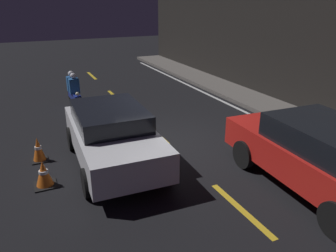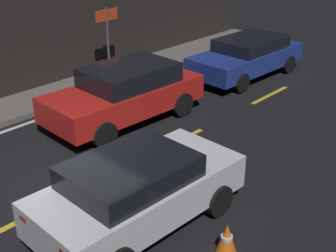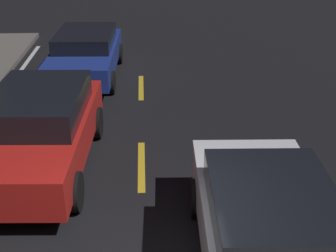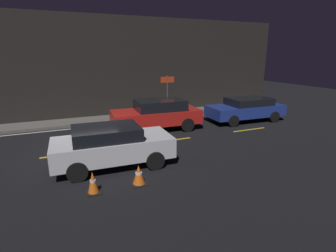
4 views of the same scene
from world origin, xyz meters
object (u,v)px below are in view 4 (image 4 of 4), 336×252
taxi_red (157,114)px  shop_sign (167,87)px  traffic_cone_near (93,183)px  sedan_blue (246,108)px  traffic_cone_mid (139,175)px  sedan_white (112,145)px

taxi_red → shop_sign: 3.37m
traffic_cone_near → shop_sign: 10.08m
sedan_blue → traffic_cone_mid: sedan_blue is taller
sedan_blue → traffic_cone_mid: (-8.15, -5.12, -0.45)m
taxi_red → shop_sign: (1.74, 2.71, 1.01)m
taxi_red → traffic_cone_near: (-4.00, -5.44, -0.52)m
sedan_blue → shop_sign: size_ratio=1.91×
traffic_cone_near → sedan_blue: bearing=28.3°
traffic_cone_near → shop_sign: bearing=54.8°
taxi_red → sedan_blue: 5.50m
sedan_white → traffic_cone_near: bearing=-115.3°
taxi_red → traffic_cone_near: size_ratio=7.07×
traffic_cone_near → taxi_red: bearing=53.6°
sedan_white → sedan_blue: size_ratio=0.91×
traffic_cone_mid → shop_sign: shop_sign is taller
sedan_white → traffic_cone_mid: (0.45, -1.72, -0.48)m
sedan_white → taxi_red: bearing=52.2°
sedan_blue → traffic_cone_mid: 9.63m
sedan_white → shop_sign: shop_sign is taller
sedan_blue → traffic_cone_near: bearing=30.5°
sedan_white → sedan_blue: 9.25m
taxi_red → traffic_cone_mid: (-2.65, -5.43, -0.54)m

